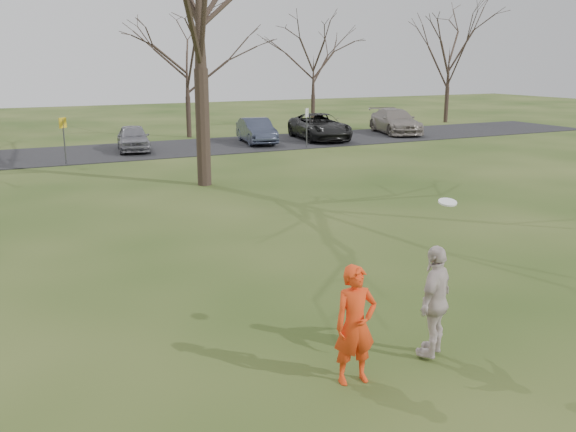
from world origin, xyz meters
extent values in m
plane|color=#1E380F|center=(0.00, 0.00, 0.00)|extent=(120.00, 120.00, 0.00)
cube|color=black|center=(0.00, 25.00, 0.02)|extent=(62.00, 6.50, 0.04)
imported|color=#EC3B13|center=(-0.83, 0.20, 0.87)|extent=(0.68, 0.49, 1.74)
imported|color=slate|center=(1.64, 24.91, 0.69)|extent=(2.14, 4.00, 1.29)
imported|color=#303648|center=(8.40, 24.88, 0.72)|extent=(2.07, 4.30, 1.36)
imported|color=black|center=(12.32, 24.76, 0.78)|extent=(3.25, 5.64, 1.48)
imported|color=gray|center=(18.04, 25.34, 0.79)|extent=(3.33, 5.51, 1.49)
imported|color=beige|center=(0.67, 0.31, 0.93)|extent=(1.10, 0.90, 1.75)
cylinder|color=white|center=(0.73, 0.24, 2.47)|extent=(0.27, 0.27, 0.09)
cylinder|color=#47474C|center=(-2.00, 22.00, 1.00)|extent=(0.06, 0.06, 2.00)
cube|color=yellow|center=(-2.00, 22.00, 1.85)|extent=(0.35, 0.35, 0.45)
cylinder|color=#47474C|center=(10.00, 22.00, 1.00)|extent=(0.06, 0.06, 2.00)
cube|color=silver|center=(10.00, 22.00, 1.85)|extent=(0.35, 0.35, 0.45)
camera|label=1|loc=(-5.26, -6.62, 4.47)|focal=38.76mm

